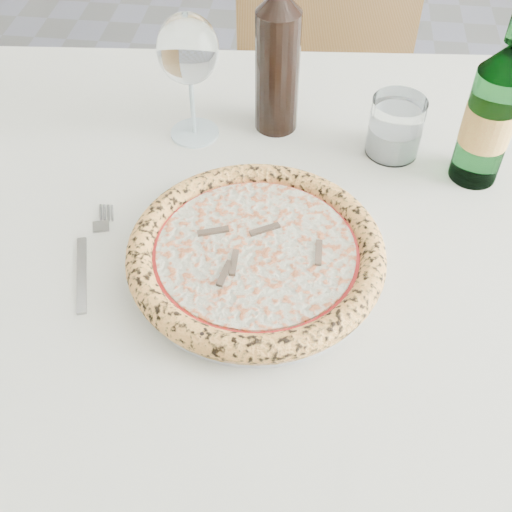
{
  "coord_description": "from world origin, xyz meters",
  "views": [
    {
      "loc": [
        0.11,
        -0.54,
        1.36
      ],
      "look_at": [
        0.05,
        -0.01,
        0.78
      ],
      "focal_mm": 45.0,
      "sensor_mm": 36.0,
      "label": 1
    }
  ],
  "objects_px": {
    "pizza": "(256,253)",
    "wine_bottle": "(277,60)",
    "wine_glass": "(188,52)",
    "tumbler": "(395,130)",
    "beer_bottle": "(491,114)",
    "plate": "(256,262)",
    "dining_table": "(264,256)",
    "chair_far": "(332,62)"
  },
  "relations": [
    {
      "from": "dining_table",
      "to": "wine_glass",
      "type": "bearing_deg",
      "value": 127.83
    },
    {
      "from": "chair_far",
      "to": "tumbler",
      "type": "xyz_separation_m",
      "value": [
        0.09,
        -0.62,
        0.26
      ]
    },
    {
      "from": "beer_bottle",
      "to": "wine_bottle",
      "type": "height_order",
      "value": "wine_bottle"
    },
    {
      "from": "tumbler",
      "to": "beer_bottle",
      "type": "relative_size",
      "value": 0.34
    },
    {
      "from": "pizza",
      "to": "plate",
      "type": "bearing_deg",
      "value": -32.01
    },
    {
      "from": "plate",
      "to": "wine_bottle",
      "type": "relative_size",
      "value": 1.12
    },
    {
      "from": "chair_far",
      "to": "wine_glass",
      "type": "distance_m",
      "value": 0.75
    },
    {
      "from": "dining_table",
      "to": "wine_glass",
      "type": "distance_m",
      "value": 0.31
    },
    {
      "from": "plate",
      "to": "pizza",
      "type": "bearing_deg",
      "value": 147.99
    },
    {
      "from": "chair_far",
      "to": "beer_bottle",
      "type": "xyz_separation_m",
      "value": [
        0.21,
        -0.67,
        0.33
      ]
    },
    {
      "from": "pizza",
      "to": "wine_bottle",
      "type": "bearing_deg",
      "value": 90.8
    },
    {
      "from": "dining_table",
      "to": "beer_bottle",
      "type": "xyz_separation_m",
      "value": [
        0.29,
        0.11,
        0.19
      ]
    },
    {
      "from": "plate",
      "to": "tumbler",
      "type": "bearing_deg",
      "value": 55.64
    },
    {
      "from": "wine_glass",
      "to": "wine_bottle",
      "type": "relative_size",
      "value": 0.73
    },
    {
      "from": "pizza",
      "to": "wine_glass",
      "type": "bearing_deg",
      "value": 115.72
    },
    {
      "from": "plate",
      "to": "tumbler",
      "type": "distance_m",
      "value": 0.31
    },
    {
      "from": "plate",
      "to": "wine_bottle",
      "type": "distance_m",
      "value": 0.32
    },
    {
      "from": "tumbler",
      "to": "wine_glass",
      "type": "bearing_deg",
      "value": 178.61
    },
    {
      "from": "tumbler",
      "to": "beer_bottle",
      "type": "xyz_separation_m",
      "value": [
        0.11,
        -0.04,
        0.07
      ]
    },
    {
      "from": "wine_bottle",
      "to": "wine_glass",
      "type": "bearing_deg",
      "value": -163.03
    },
    {
      "from": "beer_bottle",
      "to": "wine_bottle",
      "type": "relative_size",
      "value": 0.98
    },
    {
      "from": "dining_table",
      "to": "chair_far",
      "type": "relative_size",
      "value": 1.62
    },
    {
      "from": "dining_table",
      "to": "wine_bottle",
      "type": "bearing_deg",
      "value": 91.2
    },
    {
      "from": "chair_far",
      "to": "plate",
      "type": "relative_size",
      "value": 3.09
    },
    {
      "from": "tumbler",
      "to": "plate",
      "type": "bearing_deg",
      "value": -124.36
    },
    {
      "from": "chair_far",
      "to": "plate",
      "type": "distance_m",
      "value": 0.91
    },
    {
      "from": "wine_bottle",
      "to": "pizza",
      "type": "bearing_deg",
      "value": -89.2
    },
    {
      "from": "chair_far",
      "to": "beer_bottle",
      "type": "relative_size",
      "value": 3.54
    },
    {
      "from": "plate",
      "to": "tumbler",
      "type": "xyz_separation_m",
      "value": [
        0.18,
        0.26,
        0.03
      ]
    },
    {
      "from": "wine_glass",
      "to": "beer_bottle",
      "type": "bearing_deg",
      "value": -6.84
    },
    {
      "from": "dining_table",
      "to": "chair_far",
      "type": "bearing_deg",
      "value": 83.91
    },
    {
      "from": "wine_glass",
      "to": "tumbler",
      "type": "height_order",
      "value": "wine_glass"
    },
    {
      "from": "plate",
      "to": "beer_bottle",
      "type": "relative_size",
      "value": 1.15
    },
    {
      "from": "pizza",
      "to": "wine_bottle",
      "type": "height_order",
      "value": "wine_bottle"
    },
    {
      "from": "chair_far",
      "to": "wine_bottle",
      "type": "height_order",
      "value": "wine_bottle"
    },
    {
      "from": "chair_far",
      "to": "pizza",
      "type": "xyz_separation_m",
      "value": [
        -0.08,
        -0.88,
        0.25
      ]
    },
    {
      "from": "plate",
      "to": "wine_glass",
      "type": "relative_size",
      "value": 1.54
    },
    {
      "from": "pizza",
      "to": "chair_far",
      "type": "bearing_deg",
      "value": 84.6
    },
    {
      "from": "dining_table",
      "to": "wine_bottle",
      "type": "relative_size",
      "value": 5.62
    },
    {
      "from": "plate",
      "to": "pizza",
      "type": "distance_m",
      "value": 0.02
    },
    {
      "from": "wine_bottle",
      "to": "beer_bottle",
      "type": "bearing_deg",
      "value": -16.55
    },
    {
      "from": "dining_table",
      "to": "chair_far",
      "type": "height_order",
      "value": "chair_far"
    }
  ]
}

